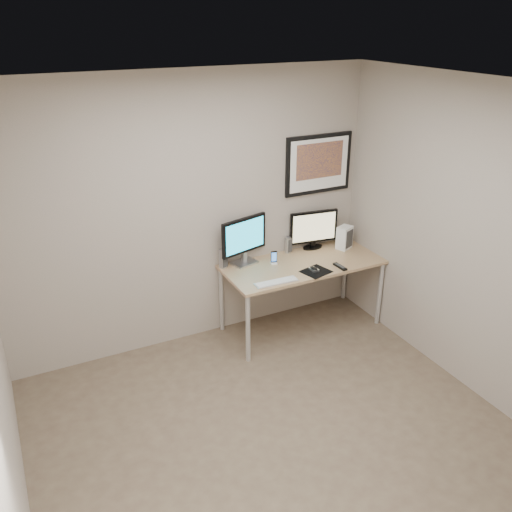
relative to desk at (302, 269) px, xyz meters
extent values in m
plane|color=brown|center=(-1.00, -1.35, -0.66)|extent=(3.60, 3.60, 0.00)
plane|color=white|center=(-1.00, -1.35, 1.94)|extent=(3.60, 3.60, 0.00)
plane|color=gray|center=(-1.00, 0.35, 0.64)|extent=(3.60, 0.00, 3.60)
plane|color=gray|center=(0.80, -1.35, 0.64)|extent=(0.00, 3.40, 3.40)
cube|color=olive|center=(0.00, 0.00, 0.05)|extent=(1.60, 0.70, 0.03)
cylinder|color=silver|center=(-0.76, -0.31, -0.31)|extent=(0.04, 0.04, 0.70)
cylinder|color=silver|center=(-0.76, 0.31, -0.31)|extent=(0.04, 0.04, 0.70)
cylinder|color=silver|center=(0.76, -0.31, -0.31)|extent=(0.04, 0.04, 0.70)
cylinder|color=silver|center=(0.76, 0.31, -0.31)|extent=(0.04, 0.04, 0.70)
cube|color=black|center=(0.35, 0.33, 0.96)|extent=(0.75, 0.03, 0.60)
cube|color=silver|center=(0.35, 0.32, 0.96)|extent=(0.67, 0.00, 0.52)
cube|color=orange|center=(0.35, 0.31, 1.00)|extent=(0.54, 0.00, 0.36)
cube|color=#ADADB2|center=(-0.53, 0.26, 0.08)|extent=(0.28, 0.23, 0.02)
cube|color=#ADADB2|center=(-0.53, 0.26, 0.14)|extent=(0.06, 0.05, 0.10)
cube|color=black|center=(-0.53, 0.26, 0.37)|extent=(0.52, 0.17, 0.36)
cube|color=#159FBD|center=(-0.53, 0.24, 0.37)|extent=(0.46, 0.13, 0.30)
cube|color=black|center=(0.29, 0.28, 0.07)|extent=(0.24, 0.15, 0.02)
cube|color=black|center=(0.29, 0.28, 0.11)|extent=(0.06, 0.05, 0.05)
cube|color=black|center=(0.29, 0.28, 0.31)|extent=(0.52, 0.10, 0.34)
cube|color=tan|center=(0.29, 0.26, 0.31)|extent=(0.47, 0.07, 0.29)
cylinder|color=#ADADB2|center=(-0.75, 0.27, 0.16)|extent=(0.10, 0.10, 0.19)
cylinder|color=#ADADB2|center=(0.00, 0.30, 0.15)|extent=(0.08, 0.08, 0.17)
cube|color=black|center=(-0.26, 0.12, 0.13)|extent=(0.08, 0.08, 0.14)
cube|color=silver|center=(-0.44, -0.26, 0.07)|extent=(0.42, 0.13, 0.01)
cube|color=black|center=(0.01, -0.23, 0.07)|extent=(0.30, 0.28, 0.00)
ellipsoid|color=black|center=(0.01, -0.20, 0.09)|extent=(0.06, 0.10, 0.03)
cube|color=black|center=(0.28, -0.25, 0.08)|extent=(0.05, 0.18, 0.02)
cube|color=silver|center=(0.58, 0.13, 0.19)|extent=(0.19, 0.17, 0.24)
camera|label=1|loc=(-2.61, -4.17, 2.36)|focal=38.00mm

